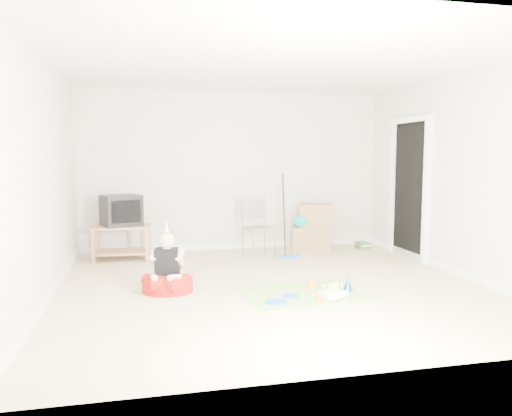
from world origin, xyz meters
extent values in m
plane|color=beige|center=(0.00, 0.00, 0.00)|extent=(5.00, 5.00, 0.00)
cube|color=black|center=(2.48, 1.20, 1.02)|extent=(0.02, 0.90, 2.05)
cube|color=#AB784D|center=(-1.80, 1.98, 0.50)|extent=(0.85, 0.57, 0.03)
cube|color=#AB784D|center=(-1.80, 1.98, 0.12)|extent=(0.85, 0.57, 0.03)
cube|color=#AB784D|center=(-2.20, 1.78, 0.26)|extent=(0.05, 0.05, 0.51)
cube|color=#AB784D|center=(-1.44, 1.73, 0.26)|extent=(0.05, 0.05, 0.51)
cube|color=#AB784D|center=(-2.17, 2.23, 0.26)|extent=(0.05, 0.05, 0.51)
cube|color=#AB784D|center=(-1.41, 2.18, 0.26)|extent=(0.05, 0.05, 0.51)
cube|color=black|center=(-1.80, 1.98, 0.74)|extent=(0.66, 0.60, 0.46)
cube|color=gray|center=(0.25, 1.73, 0.45)|extent=(0.50, 0.48, 0.03)
cylinder|color=gray|center=(0.07, 1.68, 0.46)|extent=(0.02, 0.02, 0.92)
cylinder|color=gray|center=(0.43, 1.77, 0.46)|extent=(0.02, 0.02, 0.92)
cube|color=#9C754B|center=(1.20, 1.98, 0.20)|extent=(0.74, 0.65, 0.40)
cube|color=#9C754B|center=(1.26, 1.99, 0.59)|extent=(0.64, 0.57, 0.38)
ellipsoid|color=#0D9588|center=(0.99, 1.91, 0.50)|extent=(0.27, 0.19, 0.21)
cube|color=blue|center=(0.68, 1.53, 0.02)|extent=(0.33, 0.16, 0.03)
cylinder|color=black|center=(0.68, 1.53, 0.66)|extent=(0.09, 0.43, 1.25)
cube|color=#287A47|center=(2.10, 1.99, 0.02)|extent=(0.26, 0.31, 0.03)
cube|color=#A34B23|center=(2.10, 1.99, 0.05)|extent=(0.23, 0.28, 0.03)
cube|color=beige|center=(2.10, 1.99, 0.07)|extent=(0.20, 0.25, 0.03)
cube|color=#287A47|center=(2.10, 1.99, 0.10)|extent=(0.19, 0.25, 0.03)
cylinder|color=#B01810|center=(-1.23, 0.01, 0.08)|extent=(0.71, 0.71, 0.16)
cube|color=black|center=(-1.23, 0.01, 0.33)|extent=(0.29, 0.21, 0.35)
sphere|color=#DAAE91|center=(-1.23, 0.01, 0.60)|extent=(0.22, 0.22, 0.18)
cone|color=silver|center=(-1.23, 0.01, 0.76)|extent=(0.10, 0.10, 0.14)
cube|color=#DE2E94|center=(0.25, -0.43, 0.00)|extent=(1.40, 1.06, 0.01)
cube|color=white|center=(0.52, -0.66, 0.04)|extent=(0.33, 0.31, 0.07)
cube|color=#41B76B|center=(0.52, -0.66, 0.01)|extent=(0.33, 0.31, 0.01)
cylinder|color=beige|center=(0.46, -0.74, 0.11)|extent=(0.01, 0.01, 0.06)
cylinder|color=beige|center=(0.52, -0.71, 0.11)|extent=(0.01, 0.01, 0.06)
cylinder|color=beige|center=(0.57, -0.68, 0.11)|extent=(0.01, 0.01, 0.06)
cylinder|color=beige|center=(0.63, -0.65, 0.11)|extent=(0.01, 0.01, 0.06)
cylinder|color=beige|center=(0.42, -0.66, 0.11)|extent=(0.01, 0.01, 0.06)
cylinder|color=beige|center=(0.48, -0.64, 0.11)|extent=(0.01, 0.01, 0.06)
cylinder|color=beige|center=(0.53, -0.61, 0.11)|extent=(0.01, 0.01, 0.06)
cylinder|color=beige|center=(0.59, -0.58, 0.11)|extent=(0.01, 0.01, 0.06)
cylinder|color=blue|center=(0.09, -0.49, 0.01)|extent=(0.21, 0.21, 0.01)
cylinder|color=blue|center=(-0.13, -0.68, 0.01)|extent=(0.26, 0.26, 0.01)
cylinder|color=orange|center=(0.43, -0.22, 0.05)|extent=(0.09, 0.09, 0.09)
cylinder|color=orange|center=(0.32, -0.77, 0.05)|extent=(0.08, 0.08, 0.08)
cone|color=#183FAA|center=(0.80, -0.43, 0.09)|extent=(0.14, 0.14, 0.17)
camera|label=1|loc=(-1.47, -5.65, 1.55)|focal=35.00mm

